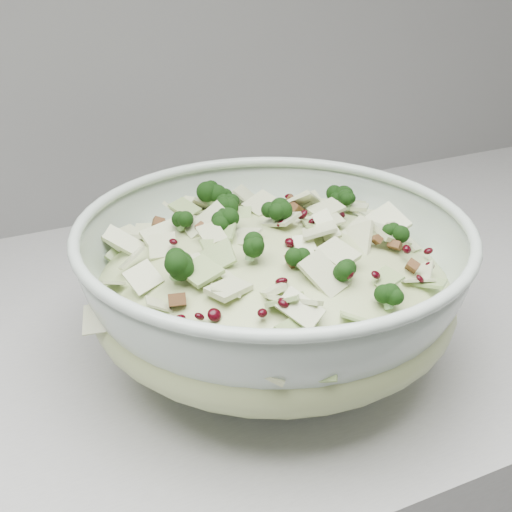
{
  "coord_description": "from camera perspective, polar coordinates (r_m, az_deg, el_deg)",
  "views": [
    {
      "loc": [
        -0.7,
        1.12,
        1.28
      ],
      "look_at": [
        -0.46,
        1.62,
        1.0
      ],
      "focal_mm": 50.0,
      "sensor_mm": 36.0,
      "label": 1
    }
  ],
  "objects": [
    {
      "name": "salad",
      "position": [
        0.62,
        1.39,
        -0.98
      ],
      "size": [
        0.4,
        0.4,
        0.14
      ],
      "rotation": [
        0.0,
        0.0,
        -0.3
      ],
      "color": "#A4B27A",
      "rests_on": "mixing_bowl"
    },
    {
      "name": "counter",
      "position": [
        1.23,
        18.65,
        -17.23
      ],
      "size": [
        3.6,
        0.6,
        0.9
      ],
      "primitive_type": "cube",
      "color": "#A1A19D",
      "rests_on": "floor"
    },
    {
      "name": "mixing_bowl",
      "position": [
        0.63,
        1.37,
        -2.77
      ],
      "size": [
        0.37,
        0.37,
        0.14
      ],
      "rotation": [
        0.0,
        0.0,
        -0.1
      ],
      "color": "#B6C9B9",
      "rests_on": "counter"
    }
  ]
}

